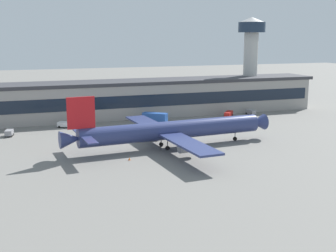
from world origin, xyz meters
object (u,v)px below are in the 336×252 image
Objects in this scene: pushback_tractor at (65,124)px; traffic_cone_0 at (129,159)px; belt_loader at (228,114)px; baggage_tug at (9,133)px; follow_me_car at (251,112)px; fuel_truck at (154,117)px; airliner at (170,130)px; control_tower at (251,53)px.

pushback_tractor is 7.90× the size of traffic_cone_0.
baggage_tug is at bearing -174.83° from belt_loader.
follow_me_car is 85.96m from baggage_tug.
belt_loader is at bearing -0.92° from pushback_tractor.
fuel_truck reaches higher than follow_me_car.
fuel_truck is at bearing 7.08° from baggage_tug.
traffic_cone_0 is at bearing -148.20° from airliner.
pushback_tractor is 1.39× the size of baggage_tug.
belt_loader is at bearing 5.17° from baggage_tug.
control_tower is at bearing 44.35° from airliner.
traffic_cone_0 is (-48.57, -43.52, -0.81)m from belt_loader.
baggage_tug is at bearing 126.23° from traffic_cone_0.
follow_me_car is at bearing 3.57° from fuel_truck.
fuel_truck is 1.32× the size of belt_loader.
control_tower is 5.84× the size of belt_loader.
follow_me_car is 73.91m from traffic_cone_0.
airliner is 35.13m from fuel_truck.
control_tower reaches higher than baggage_tug.
airliner is 16.06m from traffic_cone_0.
control_tower is (53.56, 52.37, 17.75)m from airliner.
fuel_truck reaches higher than pushback_tractor.
fuel_truck reaches higher than belt_loader.
follow_me_car is 1.17× the size of baggage_tug.
control_tower is at bearing 62.78° from follow_me_car.
control_tower reaches higher than airliner.
follow_me_car is at bearing 38.92° from airliner.
traffic_cone_0 is at bearing -137.79° from control_tower.
baggage_tug is (-85.56, -8.24, -0.00)m from follow_me_car.
airliner reaches higher than belt_loader.
pushback_tractor is (-22.86, 36.30, -3.63)m from airliner.
airliner is 76.98m from control_tower.
fuel_truck is at bearing 78.82° from airliner.
follow_me_car is 38.84m from fuel_truck.
follow_me_car is at bearing 0.39° from pushback_tractor.
control_tower is 54.17m from fuel_truck.
airliner is 50.18m from belt_loader.
pushback_tractor is at bearing 176.23° from fuel_truck.
follow_me_car is 0.73× the size of belt_loader.
control_tower is 4.43× the size of fuel_truck.
airliner reaches higher than follow_me_car.
baggage_tug is at bearing -172.92° from fuel_truck.
control_tower is 80.97m from pushback_tractor.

